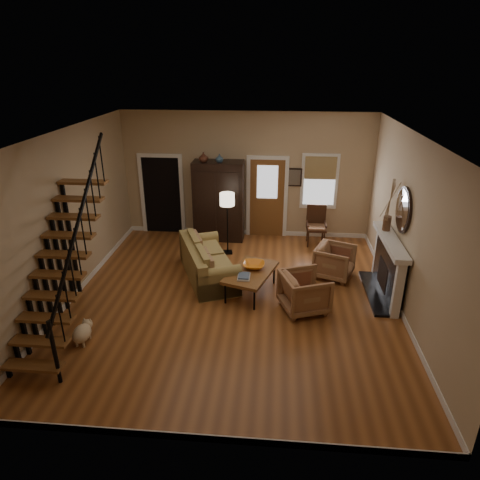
# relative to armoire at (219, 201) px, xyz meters

# --- Properties ---
(room) EXTENTS (7.00, 7.33, 3.30)m
(room) POSITION_rel_armoire_xyz_m (0.29, -1.39, 0.46)
(room) COLOR #945225
(room) RESTS_ON ground
(staircase) EXTENTS (0.94, 2.80, 3.20)m
(staircase) POSITION_rel_armoire_xyz_m (-2.08, -4.45, 0.55)
(staircase) COLOR brown
(staircase) RESTS_ON ground
(fireplace) EXTENTS (0.33, 1.95, 2.30)m
(fireplace) POSITION_rel_armoire_xyz_m (3.83, -2.65, -0.31)
(fireplace) COLOR black
(fireplace) RESTS_ON ground
(armoire) EXTENTS (1.30, 0.60, 2.10)m
(armoire) POSITION_rel_armoire_xyz_m (0.00, 0.00, 0.00)
(armoire) COLOR black
(armoire) RESTS_ON ground
(vase_a) EXTENTS (0.24, 0.24, 0.25)m
(vase_a) POSITION_rel_armoire_xyz_m (-0.35, -0.10, 1.17)
(vase_a) COLOR #4C2619
(vase_a) RESTS_ON armoire
(vase_b) EXTENTS (0.20, 0.20, 0.21)m
(vase_b) POSITION_rel_armoire_xyz_m (0.05, -0.10, 1.16)
(vase_b) COLOR #334C60
(vase_b) RESTS_ON armoire
(sofa) EXTENTS (1.63, 2.27, 0.78)m
(sofa) POSITION_rel_armoire_xyz_m (0.05, -2.23, -0.66)
(sofa) COLOR #9C8447
(sofa) RESTS_ON ground
(coffee_table) EXTENTS (1.16, 1.51, 0.51)m
(coffee_table) POSITION_rel_armoire_xyz_m (1.03, -2.84, -0.80)
(coffee_table) COLOR brown
(coffee_table) RESTS_ON ground
(bowl) EXTENTS (0.45, 0.45, 0.11)m
(bowl) POSITION_rel_armoire_xyz_m (1.08, -2.69, -0.48)
(bowl) COLOR orange
(bowl) RESTS_ON coffee_table
(books) EXTENTS (0.24, 0.33, 0.06)m
(books) POSITION_rel_armoire_xyz_m (0.91, -3.14, -0.51)
(books) COLOR beige
(books) RESTS_ON coffee_table
(armchair_left) EXTENTS (1.08, 1.07, 0.77)m
(armchair_left) POSITION_rel_armoire_xyz_m (2.10, -3.38, -0.66)
(armchair_left) COLOR brown
(armchair_left) RESTS_ON ground
(armchair_right) EXTENTS (1.03, 1.02, 0.73)m
(armchair_right) POSITION_rel_armoire_xyz_m (2.83, -1.96, -0.69)
(armchair_right) COLOR brown
(armchair_right) RESTS_ON ground
(floor_lamp) EXTENTS (0.42, 0.42, 1.56)m
(floor_lamp) POSITION_rel_armoire_xyz_m (0.33, -0.93, -0.27)
(floor_lamp) COLOR black
(floor_lamp) RESTS_ON ground
(side_chair) EXTENTS (0.54, 0.54, 1.02)m
(side_chair) POSITION_rel_armoire_xyz_m (2.55, -0.20, -0.54)
(side_chair) COLOR #3B2112
(side_chair) RESTS_ON ground
(dog) EXTENTS (0.29, 0.49, 0.35)m
(dog) POSITION_rel_armoire_xyz_m (-1.73, -4.79, -0.88)
(dog) COLOR beige
(dog) RESTS_ON ground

